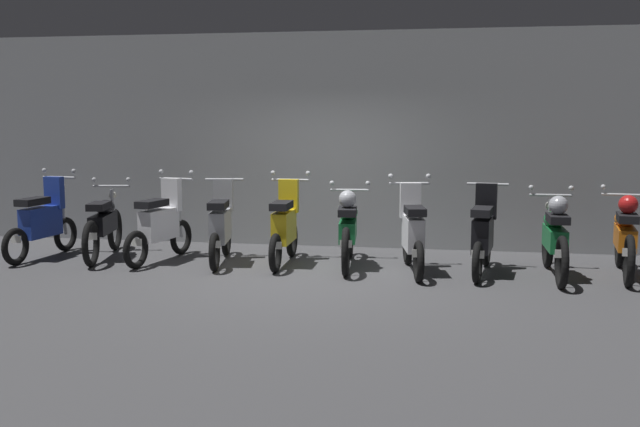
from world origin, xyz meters
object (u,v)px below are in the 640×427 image
(motorbike_slot_5, at_px, (348,229))
(motorbike_slot_0, at_px, (43,222))
(motorbike_slot_2, at_px, (161,225))
(motorbike_slot_3, at_px, (221,226))
(motorbike_slot_4, at_px, (285,227))
(motorbike_slot_6, at_px, (413,233))
(motorbike_slot_8, at_px, (555,237))
(motorbike_slot_1, at_px, (104,225))
(motorbike_slot_9, at_px, (625,236))
(motorbike_slot_7, at_px, (483,235))

(motorbike_slot_5, bearing_deg, motorbike_slot_0, -178.52)
(motorbike_slot_2, relative_size, motorbike_slot_3, 1.00)
(motorbike_slot_4, distance_m, motorbike_slot_6, 1.83)
(motorbike_slot_2, bearing_deg, motorbike_slot_8, -1.84)
(motorbike_slot_5, distance_m, motorbike_slot_6, 0.93)
(motorbike_slot_5, bearing_deg, motorbike_slot_3, -178.55)
(motorbike_slot_4, xyz_separation_m, motorbike_slot_5, (0.91, -0.03, 0.00))
(motorbike_slot_1, distance_m, motorbike_slot_2, 0.92)
(motorbike_slot_1, xyz_separation_m, motorbike_slot_9, (7.26, -0.03, 0.04))
(motorbike_slot_4, bearing_deg, motorbike_slot_9, -0.55)
(motorbike_slot_3, height_order, motorbike_slot_9, motorbike_slot_3)
(motorbike_slot_0, distance_m, motorbike_slot_8, 7.25)
(motorbike_slot_9, bearing_deg, motorbike_slot_0, -179.28)
(motorbike_slot_5, xyz_separation_m, motorbike_slot_7, (1.82, -0.17, -0.00))
(motorbike_slot_3, xyz_separation_m, motorbike_slot_7, (3.64, -0.13, 0.00))
(motorbike_slot_5, xyz_separation_m, motorbike_slot_6, (0.90, -0.24, -0.00))
(motorbike_slot_0, xyz_separation_m, motorbike_slot_2, (1.82, 0.05, 0.00))
(motorbike_slot_7, xyz_separation_m, motorbike_slot_8, (0.90, -0.07, 0.00))
(motorbike_slot_1, distance_m, motorbike_slot_3, 1.81)
(motorbike_slot_2, relative_size, motorbike_slot_8, 0.85)
(motorbike_slot_2, relative_size, motorbike_slot_7, 0.99)
(motorbike_slot_2, xyz_separation_m, motorbike_slot_3, (0.89, 0.02, -0.00))
(motorbike_slot_4, xyz_separation_m, motorbike_slot_9, (4.54, -0.04, 0.00))
(motorbike_slot_0, distance_m, motorbike_slot_9, 8.16)
(motorbike_slot_0, bearing_deg, motorbike_slot_1, 8.20)
(motorbike_slot_5, height_order, motorbike_slot_7, motorbike_slot_7)
(motorbike_slot_7, bearing_deg, motorbike_slot_3, 177.98)
(motorbike_slot_1, relative_size, motorbike_slot_2, 1.16)
(motorbike_slot_9, bearing_deg, motorbike_slot_2, -179.52)
(motorbike_slot_1, distance_m, motorbike_slot_9, 7.26)
(motorbike_slot_4, bearing_deg, motorbike_slot_5, -1.81)
(motorbike_slot_3, distance_m, motorbike_slot_6, 2.73)
(motorbike_slot_1, distance_m, motorbike_slot_5, 3.63)
(motorbike_slot_3, height_order, motorbike_slot_8, motorbike_slot_3)
(motorbike_slot_0, distance_m, motorbike_slot_6, 5.43)
(motorbike_slot_0, bearing_deg, motorbike_slot_5, 1.48)
(motorbike_slot_0, distance_m, motorbike_slot_2, 1.82)
(motorbike_slot_6, bearing_deg, motorbike_slot_3, 175.99)
(motorbike_slot_2, bearing_deg, motorbike_slot_1, 175.03)
(motorbike_slot_0, distance_m, motorbike_slot_4, 3.62)
(motorbike_slot_4, height_order, motorbike_slot_9, motorbike_slot_4)
(motorbike_slot_4, height_order, motorbike_slot_7, motorbike_slot_4)
(motorbike_slot_3, xyz_separation_m, motorbike_slot_9, (5.45, 0.03, 0.00))
(motorbike_slot_5, height_order, motorbike_slot_8, same)
(motorbike_slot_2, height_order, motorbike_slot_5, motorbike_slot_2)
(motorbike_slot_8, bearing_deg, motorbike_slot_2, 178.16)
(motorbike_slot_0, distance_m, motorbike_slot_1, 0.91)
(motorbike_slot_6, bearing_deg, motorbike_slot_9, 4.65)
(motorbike_slot_1, height_order, motorbike_slot_9, same)
(motorbike_slot_0, height_order, motorbike_slot_7, motorbike_slot_0)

